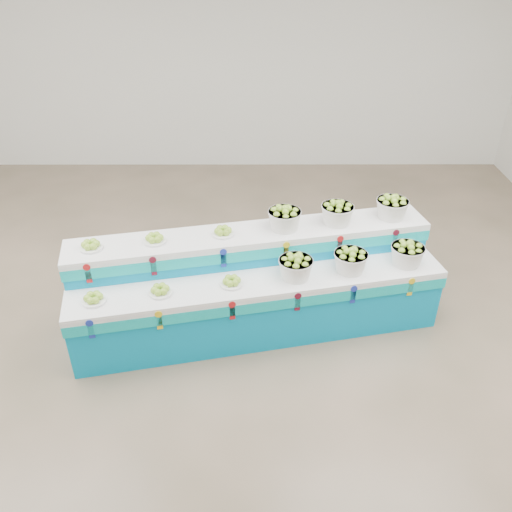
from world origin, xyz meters
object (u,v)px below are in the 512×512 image
Objects in this scene: display_stand at (256,285)px; basket_lower_left at (296,267)px; basket_upper_right at (392,207)px; plate_upper_mid at (154,238)px.

display_stand reaches higher than basket_lower_left.
basket_lower_left is 1.32m from basket_upper_right.
basket_upper_right is (1.47, 0.55, 0.63)m from display_stand.
basket_lower_left is 1.44m from plate_upper_mid.
basket_upper_right reaches higher than display_stand.
display_stand is at bearing -159.40° from basket_upper_right.
display_stand is 11.09× the size of basket_upper_right.
basket_lower_left is (0.39, -0.16, 0.33)m from display_stand.
display_stand is 11.09× the size of basket_lower_left.
basket_upper_right reaches higher than plate_upper_mid.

